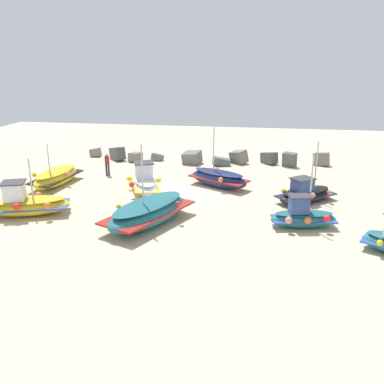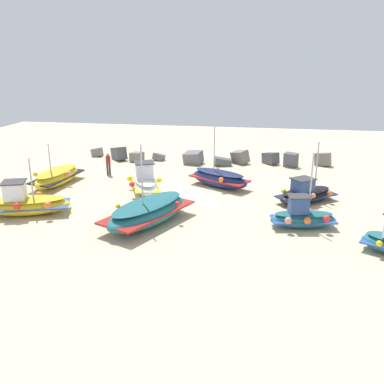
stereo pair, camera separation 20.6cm
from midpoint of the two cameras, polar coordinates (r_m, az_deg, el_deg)
ground_plane at (r=24.89m, az=-1.56°, el=-0.33°), size 52.53×52.53×0.00m
fishing_boat_0 at (r=20.37m, az=-6.29°, el=-2.76°), size 4.04×5.64×4.04m
fishing_boat_1 at (r=23.16m, az=-22.00°, el=-1.55°), size 4.50×3.02×3.01m
fishing_boat_2 at (r=20.59m, az=14.74°, el=-3.28°), size 3.31×1.87×3.70m
fishing_boat_3 at (r=25.31m, az=-6.78°, el=1.31°), size 2.75×3.85×1.88m
fishing_boat_4 at (r=28.03m, az=-18.39°, el=1.98°), size 2.12×4.52×2.85m
fishing_boat_5 at (r=24.31m, az=15.11°, el=-0.20°), size 3.76×3.43×3.45m
fishing_boat_6 at (r=26.23m, az=3.45°, el=1.90°), size 4.21×3.17×3.95m
person_walking at (r=29.33m, az=-11.80°, el=3.97°), size 0.32×0.32×1.59m
breakwater_rocks at (r=32.46m, az=1.72°, el=4.78°), size 19.35×2.51×1.28m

